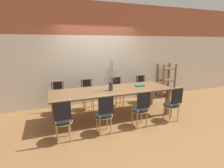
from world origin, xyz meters
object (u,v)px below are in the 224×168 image
(dining_table, at_px, (112,92))
(shelving_rack, at_px, (166,80))
(chair_near_center, at_px, (141,108))
(book_stack, at_px, (140,86))
(chair_far_center, at_px, (118,90))
(vase_centerpiece, at_px, (111,85))

(dining_table, distance_m, shelving_rack, 2.75)
(chair_near_center, distance_m, shelving_rack, 2.80)
(book_stack, height_order, shelving_rack, shelving_rack)
(shelving_rack, bearing_deg, chair_far_center, -172.95)
(chair_near_center, bearing_deg, shelving_rack, 41.16)
(chair_near_center, height_order, vase_centerpiece, vase_centerpiece)
(shelving_rack, bearing_deg, vase_centerpiece, -156.78)
(chair_near_center, relative_size, vase_centerpiece, 1.15)
(vase_centerpiece, xyz_separation_m, shelving_rack, (2.59, 1.11, -0.31))
(chair_near_center, relative_size, chair_far_center, 1.00)
(chair_far_center, xyz_separation_m, vase_centerpiece, (-0.55, -0.86, 0.43))
(dining_table, height_order, chair_far_center, chair_far_center)
(chair_far_center, bearing_deg, shelving_rack, -172.95)
(chair_far_center, distance_m, book_stack, 0.88)
(dining_table, height_order, vase_centerpiece, vase_centerpiece)
(chair_near_center, bearing_deg, book_stack, 62.38)
(dining_table, xyz_separation_m, book_stack, (0.87, 0.06, 0.10))
(dining_table, bearing_deg, chair_near_center, -61.83)
(chair_near_center, relative_size, book_stack, 3.67)
(dining_table, relative_size, vase_centerpiece, 4.02)
(book_stack, bearing_deg, chair_near_center, -117.62)
(chair_near_center, distance_m, vase_centerpiece, 0.98)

